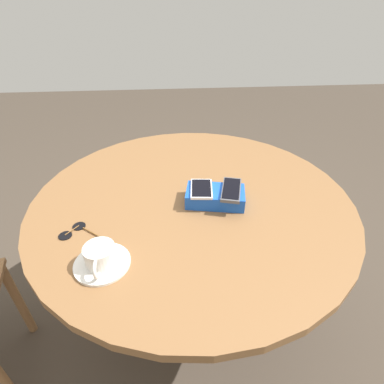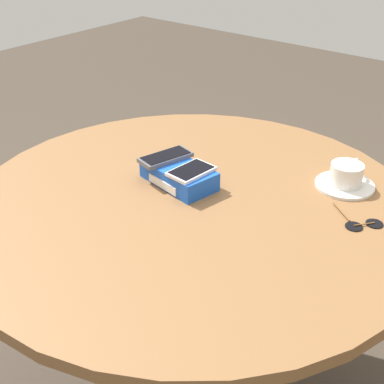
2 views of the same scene
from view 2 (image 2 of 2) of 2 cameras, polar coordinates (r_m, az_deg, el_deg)
The scene contains 7 objects.
round_table at distance 1.39m, azimuth 0.00°, elevation -3.81°, with size 1.14×1.14×0.73m.
phone_box at distance 1.40m, azimuth -1.43°, elevation 1.84°, with size 0.22×0.14×0.05m.
phone_gray at distance 1.42m, azimuth -2.84°, elevation 3.73°, with size 0.10×0.15×0.01m.
phone_white at distance 1.35m, azimuth -0.08°, elevation 2.26°, with size 0.08×0.12×0.01m.
saucer at distance 1.45m, azimuth 15.96°, elevation 0.71°, with size 0.15×0.15×0.01m, color silver.
coffee_cup at distance 1.44m, azimuth 16.20°, elevation 1.91°, with size 0.08×0.12×0.06m.
sunglasses at distance 1.30m, azimuth 17.62°, elevation -3.22°, with size 0.14×0.09×0.01m.
Camera 2 is at (0.72, -0.90, 1.42)m, focal length 50.00 mm.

